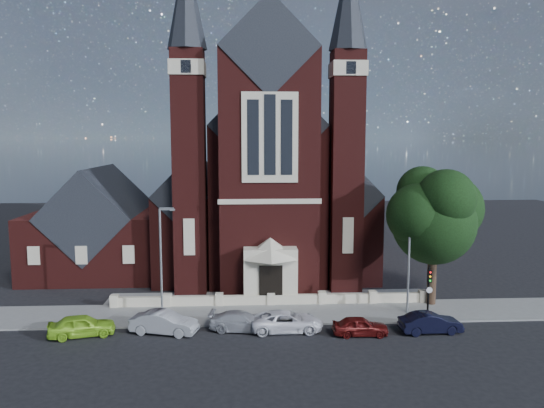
{
  "coord_description": "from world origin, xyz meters",
  "views": [
    {
      "loc": [
        -2.05,
        -33.39,
        12.94
      ],
      "look_at": [
        0.38,
        12.0,
        7.3
      ],
      "focal_mm": 35.0,
      "sensor_mm": 36.0,
      "label": 1
    }
  ],
  "objects_px": {
    "traffic_signal": "(429,286)",
    "car_silver_a": "(164,323)",
    "street_tree": "(437,218)",
    "car_lime_van": "(82,326)",
    "street_lamp_left": "(162,256)",
    "car_navy": "(430,323)",
    "car_dark_red": "(360,326)",
    "parish_hall": "(100,231)",
    "church": "(263,183)",
    "car_silver_b": "(242,321)",
    "street_lamp_right": "(410,253)",
    "car_white_suv": "(287,321)"
  },
  "relations": [
    {
      "from": "traffic_signal",
      "to": "car_silver_a",
      "type": "bearing_deg",
      "value": -175.49
    },
    {
      "from": "street_tree",
      "to": "car_lime_van",
      "type": "distance_m",
      "value": 26.56
    },
    {
      "from": "car_lime_van",
      "to": "car_silver_a",
      "type": "relative_size",
      "value": 0.94
    },
    {
      "from": "street_lamp_left",
      "to": "car_navy",
      "type": "xyz_separation_m",
      "value": [
        18.28,
        -3.85,
        -3.92
      ]
    },
    {
      "from": "street_tree",
      "to": "street_lamp_left",
      "type": "distance_m",
      "value": 20.71
    },
    {
      "from": "car_dark_red",
      "to": "car_navy",
      "type": "xyz_separation_m",
      "value": [
        4.8,
        0.21,
        0.06
      ]
    },
    {
      "from": "car_lime_van",
      "to": "car_navy",
      "type": "height_order",
      "value": "car_lime_van"
    },
    {
      "from": "street_tree",
      "to": "car_navy",
      "type": "distance_m",
      "value": 8.68
    },
    {
      "from": "car_navy",
      "to": "parish_hall",
      "type": "bearing_deg",
      "value": 52.51
    },
    {
      "from": "street_tree",
      "to": "traffic_signal",
      "type": "bearing_deg",
      "value": -115.95
    },
    {
      "from": "church",
      "to": "car_navy",
      "type": "height_order",
      "value": "church"
    },
    {
      "from": "church",
      "to": "parish_hall",
      "type": "bearing_deg",
      "value": -162.84
    },
    {
      "from": "church",
      "to": "traffic_signal",
      "type": "xyz_separation_m",
      "value": [
        11.0,
        -20.52,
        -5.6
      ]
    },
    {
      "from": "street_tree",
      "to": "traffic_signal",
      "type": "distance_m",
      "value": 5.7
    },
    {
      "from": "car_silver_b",
      "to": "parish_hall",
      "type": "bearing_deg",
      "value": 48.27
    },
    {
      "from": "parish_hall",
      "to": "traffic_signal",
      "type": "relative_size",
      "value": 3.05
    },
    {
      "from": "parish_hall",
      "to": "car_silver_b",
      "type": "height_order",
      "value": "parish_hall"
    },
    {
      "from": "parish_hall",
      "to": "street_lamp_right",
      "type": "bearing_deg",
      "value": -28.22
    },
    {
      "from": "street_lamp_right",
      "to": "car_silver_a",
      "type": "xyz_separation_m",
      "value": [
        -17.5,
        -3.03,
        -3.86
      ]
    },
    {
      "from": "car_white_suv",
      "to": "church",
      "type": "bearing_deg",
      "value": 0.92
    },
    {
      "from": "street_lamp_left",
      "to": "car_white_suv",
      "type": "xyz_separation_m",
      "value": [
        8.71,
        -3.02,
        -3.92
      ]
    },
    {
      "from": "street_tree",
      "to": "car_white_suv",
      "type": "distance_m",
      "value": 14.18
    },
    {
      "from": "street_tree",
      "to": "car_white_suv",
      "type": "relative_size",
      "value": 2.18
    },
    {
      "from": "street_tree",
      "to": "car_silver_b",
      "type": "xyz_separation_m",
      "value": [
        -14.83,
        -4.49,
        -6.32
      ]
    },
    {
      "from": "car_dark_red",
      "to": "car_silver_a",
      "type": "bearing_deg",
      "value": 86.98
    },
    {
      "from": "parish_hall",
      "to": "car_dark_red",
      "type": "bearing_deg",
      "value": -39.94
    },
    {
      "from": "street_lamp_left",
      "to": "car_lime_van",
      "type": "distance_m",
      "value": 7.0
    },
    {
      "from": "car_silver_a",
      "to": "car_dark_red",
      "type": "bearing_deg",
      "value": -80.53
    },
    {
      "from": "car_lime_van",
      "to": "church",
      "type": "bearing_deg",
      "value": -43.5
    },
    {
      "from": "traffic_signal",
      "to": "car_silver_b",
      "type": "xyz_separation_m",
      "value": [
        -13.23,
        -1.2,
        -1.94
      ]
    },
    {
      "from": "car_lime_van",
      "to": "car_white_suv",
      "type": "bearing_deg",
      "value": -102.68
    },
    {
      "from": "parish_hall",
      "to": "car_silver_a",
      "type": "height_order",
      "value": "parish_hall"
    },
    {
      "from": "street_lamp_right",
      "to": "car_silver_a",
      "type": "height_order",
      "value": "street_lamp_right"
    },
    {
      "from": "car_silver_a",
      "to": "car_dark_red",
      "type": "relative_size",
      "value": 1.23
    },
    {
      "from": "traffic_signal",
      "to": "car_lime_van",
      "type": "bearing_deg",
      "value": -175.97
    },
    {
      "from": "car_lime_van",
      "to": "traffic_signal",
      "type": "bearing_deg",
      "value": -99.6
    },
    {
      "from": "street_lamp_left",
      "to": "traffic_signal",
      "type": "xyz_separation_m",
      "value": [
        18.91,
        -1.57,
        -2.02
      ]
    },
    {
      "from": "church",
      "to": "car_dark_red",
      "type": "xyz_separation_m",
      "value": [
        5.57,
        -23.0,
        -7.56
      ]
    },
    {
      "from": "parish_hall",
      "to": "car_lime_van",
      "type": "height_order",
      "value": "parish_hall"
    },
    {
      "from": "car_silver_b",
      "to": "car_dark_red",
      "type": "height_order",
      "value": "car_silver_b"
    },
    {
      "from": "car_navy",
      "to": "street_tree",
      "type": "bearing_deg",
      "value": -25.24
    },
    {
      "from": "street_tree",
      "to": "car_silver_a",
      "type": "height_order",
      "value": "street_tree"
    },
    {
      "from": "car_white_suv",
      "to": "parish_hall",
      "type": "bearing_deg",
      "value": 43.46
    },
    {
      "from": "street_lamp_left",
      "to": "street_lamp_right",
      "type": "height_order",
      "value": "same"
    },
    {
      "from": "street_lamp_left",
      "to": "car_silver_b",
      "type": "distance_m",
      "value": 7.46
    },
    {
      "from": "parish_hall",
      "to": "car_silver_b",
      "type": "xyz_separation_m",
      "value": [
        13.77,
        -16.78,
        -3.37
      ]
    },
    {
      "from": "church",
      "to": "car_silver_b",
      "type": "relative_size",
      "value": 7.9
    },
    {
      "from": "traffic_signal",
      "to": "car_navy",
      "type": "distance_m",
      "value": 3.03
    },
    {
      "from": "car_silver_b",
      "to": "car_white_suv",
      "type": "height_order",
      "value": "car_white_suv"
    },
    {
      "from": "parish_hall",
      "to": "car_lime_van",
      "type": "distance_m",
      "value": 17.86
    }
  ]
}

